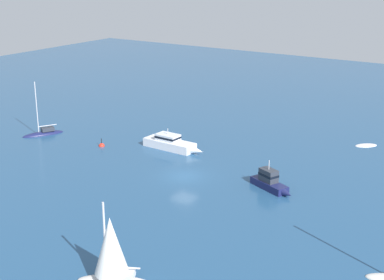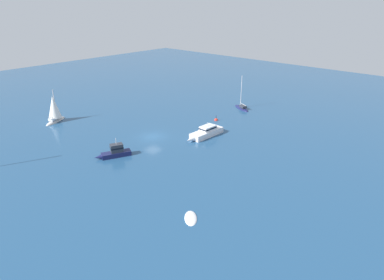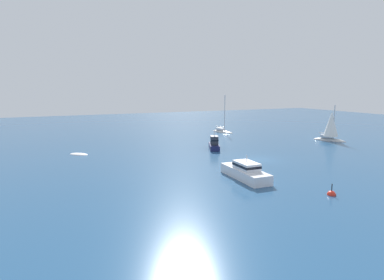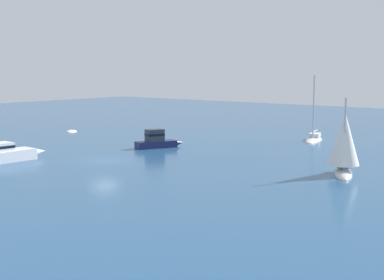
% 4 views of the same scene
% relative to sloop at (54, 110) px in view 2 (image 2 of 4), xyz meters
% --- Properties ---
extents(ground_plane, '(160.00, 160.00, 0.00)m').
position_rel_sloop_xyz_m(ground_plane, '(-7.25, 19.82, -2.21)').
color(ground_plane, navy).
extents(sloop, '(5.45, 3.64, 6.64)m').
position_rel_sloop_xyz_m(sloop, '(0.00, 0.00, 0.00)').
color(sloop, silver).
rests_on(sloop, ground).
extents(rib, '(2.94, 2.94, 0.37)m').
position_rel_sloop_xyz_m(rib, '(5.68, 40.50, -2.21)').
color(rib, white).
rests_on(rib, ground).
extents(launch, '(8.23, 2.35, 2.45)m').
position_rel_sloop_xyz_m(launch, '(-13.61, 26.47, -1.51)').
color(launch, white).
rests_on(launch, ground).
extents(ketch, '(3.70, 5.39, 7.48)m').
position_rel_sloop_xyz_m(ketch, '(-30.93, 22.13, -2.09)').
color(ketch, '#191E4C').
rests_on(ketch, ground).
extents(launch_1, '(5.37, 3.17, 2.93)m').
position_rel_sloop_xyz_m(launch_1, '(1.78, 21.60, -1.46)').
color(launch_1, '#191E4C').
rests_on(launch_1, ground).
extents(channel_buoy, '(0.74, 0.74, 1.36)m').
position_rel_sloop_xyz_m(channel_buoy, '(-21.35, 22.66, -2.20)').
color(channel_buoy, red).
rests_on(channel_buoy, ground).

